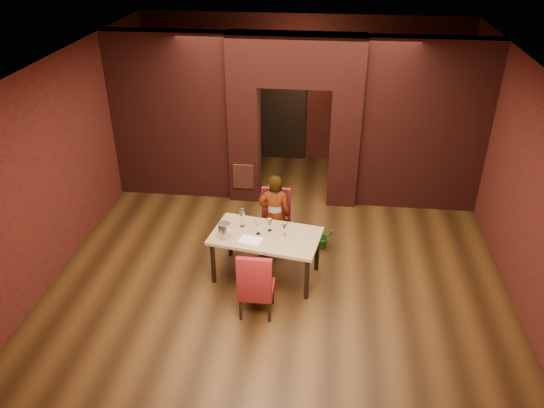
# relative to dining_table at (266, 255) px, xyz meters

# --- Properties ---
(floor) EXTENTS (8.00, 8.00, 0.00)m
(floor) POSITION_rel_dining_table_xyz_m (0.21, 0.64, -0.38)
(floor) COLOR #492C12
(floor) RESTS_ON ground
(ceiling) EXTENTS (7.00, 8.00, 0.04)m
(ceiling) POSITION_rel_dining_table_xyz_m (0.21, 0.64, 2.82)
(ceiling) COLOR silver
(ceiling) RESTS_ON ground
(wall_back) EXTENTS (7.00, 0.04, 3.20)m
(wall_back) POSITION_rel_dining_table_xyz_m (0.21, 4.64, 1.22)
(wall_back) COLOR maroon
(wall_back) RESTS_ON ground
(wall_front) EXTENTS (7.00, 0.04, 3.20)m
(wall_front) POSITION_rel_dining_table_xyz_m (0.21, -3.36, 1.22)
(wall_front) COLOR maroon
(wall_front) RESTS_ON ground
(wall_left) EXTENTS (0.04, 8.00, 3.20)m
(wall_left) POSITION_rel_dining_table_xyz_m (-3.29, 0.64, 1.22)
(wall_left) COLOR maroon
(wall_left) RESTS_ON ground
(wall_right) EXTENTS (0.04, 8.00, 3.20)m
(wall_right) POSITION_rel_dining_table_xyz_m (3.71, 0.64, 1.22)
(wall_right) COLOR maroon
(wall_right) RESTS_ON ground
(pillar_left) EXTENTS (0.55, 0.55, 2.30)m
(pillar_left) POSITION_rel_dining_table_xyz_m (-0.74, 2.64, 0.77)
(pillar_left) COLOR maroon
(pillar_left) RESTS_ON ground
(pillar_right) EXTENTS (0.55, 0.55, 2.30)m
(pillar_right) POSITION_rel_dining_table_xyz_m (1.16, 2.64, 0.77)
(pillar_right) COLOR maroon
(pillar_right) RESTS_ON ground
(lintel) EXTENTS (2.45, 0.55, 0.90)m
(lintel) POSITION_rel_dining_table_xyz_m (0.21, 2.64, 2.37)
(lintel) COLOR maroon
(lintel) RESTS_ON ground
(wing_wall_left) EXTENTS (2.28, 0.35, 3.20)m
(wing_wall_left) POSITION_rel_dining_table_xyz_m (-2.15, 2.64, 1.22)
(wing_wall_left) COLOR maroon
(wing_wall_left) RESTS_ON ground
(wing_wall_right) EXTENTS (2.28, 0.35, 3.20)m
(wing_wall_right) POSITION_rel_dining_table_xyz_m (2.57, 2.64, 1.22)
(wing_wall_right) COLOR maroon
(wing_wall_right) RESTS_ON ground
(vent_panel) EXTENTS (0.40, 0.03, 0.50)m
(vent_panel) POSITION_rel_dining_table_xyz_m (-0.74, 2.34, 0.17)
(vent_panel) COLOR #A84B30
(vent_panel) RESTS_ON ground
(rear_door) EXTENTS (0.90, 0.08, 2.10)m
(rear_door) POSITION_rel_dining_table_xyz_m (-0.19, 4.58, 0.67)
(rear_door) COLOR black
(rear_door) RESTS_ON ground
(rear_door_frame) EXTENTS (1.02, 0.04, 2.22)m
(rear_door_frame) POSITION_rel_dining_table_xyz_m (-0.19, 4.54, 0.67)
(rear_door_frame) COLOR black
(rear_door_frame) RESTS_ON ground
(dining_table) EXTENTS (1.75, 1.17, 0.76)m
(dining_table) POSITION_rel_dining_table_xyz_m (0.00, 0.00, 0.00)
(dining_table) COLOR tan
(dining_table) RESTS_ON ground
(chair_far) EXTENTS (0.50, 0.50, 1.07)m
(chair_far) POSITION_rel_dining_table_xyz_m (0.05, 0.75, 0.15)
(chair_far) COLOR maroon
(chair_far) RESTS_ON ground
(chair_near) EXTENTS (0.48, 0.48, 1.06)m
(chair_near) POSITION_rel_dining_table_xyz_m (-0.02, -0.86, 0.15)
(chair_near) COLOR maroon
(chair_near) RESTS_ON ground
(person_seated) EXTENTS (0.54, 0.37, 1.44)m
(person_seated) POSITION_rel_dining_table_xyz_m (0.06, 0.67, 0.34)
(person_seated) COLOR silver
(person_seated) RESTS_ON ground
(wine_glass_a) EXTENTS (0.08, 0.08, 0.20)m
(wine_glass_a) POSITION_rel_dining_table_xyz_m (-0.12, 0.01, 0.48)
(wine_glass_a) COLOR white
(wine_glass_a) RESTS_ON dining_table
(wine_glass_b) EXTENTS (0.08, 0.08, 0.20)m
(wine_glass_b) POSITION_rel_dining_table_xyz_m (0.04, 0.12, 0.48)
(wine_glass_b) COLOR white
(wine_glass_b) RESTS_ON dining_table
(wine_glass_c) EXTENTS (0.08, 0.08, 0.20)m
(wine_glass_c) POSITION_rel_dining_table_xyz_m (0.28, 0.04, 0.48)
(wine_glass_c) COLOR white
(wine_glass_c) RESTS_ON dining_table
(tasting_sheet) EXTENTS (0.37, 0.30, 0.00)m
(tasting_sheet) POSITION_rel_dining_table_xyz_m (-0.21, -0.17, 0.38)
(tasting_sheet) COLOR white
(tasting_sheet) RESTS_ON dining_table
(wine_bucket) EXTENTS (0.19, 0.19, 0.23)m
(wine_bucket) POSITION_rel_dining_table_xyz_m (-0.61, -0.12, 0.49)
(wine_bucket) COLOR #B8B9BF
(wine_bucket) RESTS_ON dining_table
(water_bottle) EXTENTS (0.07, 0.07, 0.32)m
(water_bottle) POSITION_rel_dining_table_xyz_m (-0.39, 0.20, 0.54)
(water_bottle) COLOR white
(water_bottle) RESTS_ON dining_table
(potted_plant) EXTENTS (0.44, 0.40, 0.44)m
(potted_plant) POSITION_rel_dining_table_xyz_m (0.84, 0.93, -0.16)
(potted_plant) COLOR #215B19
(potted_plant) RESTS_ON ground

